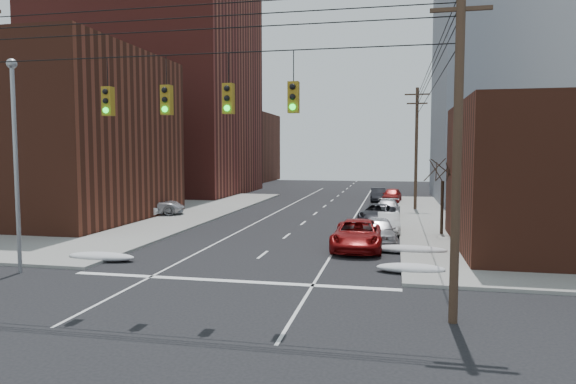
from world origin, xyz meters
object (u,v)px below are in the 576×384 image
at_px(parked_car_f, 378,195).
at_px(parked_car_e, 392,195).
at_px(parked_car_d, 387,209).
at_px(lot_car_b, 151,205).
at_px(parked_car_b, 389,223).
at_px(parked_car_a, 379,230).
at_px(parked_car_c, 377,213).
at_px(red_pickup, 358,235).
at_px(lot_car_a, 134,208).
at_px(lot_car_c, 73,205).
at_px(lot_car_d, 92,203).

bearing_deg(parked_car_f, parked_car_e, -38.25).
bearing_deg(parked_car_d, lot_car_b, -168.05).
bearing_deg(lot_car_b, parked_car_b, -123.19).
relative_size(parked_car_a, parked_car_d, 0.90).
distance_m(parked_car_d, parked_car_e, 12.42).
bearing_deg(parked_car_b, parked_car_f, 91.11).
xyz_separation_m(parked_car_c, parked_car_e, (1.00, 15.58, 0.07)).
height_order(red_pickup, lot_car_a, red_pickup).
distance_m(parked_car_d, lot_car_c, 25.97).
bearing_deg(parked_car_a, parked_car_c, 85.56).
bearing_deg(lot_car_b, lot_car_c, 79.92).
relative_size(parked_car_c, parked_car_e, 1.11).
bearing_deg(parked_car_b, parked_car_d, 88.95).
bearing_deg(red_pickup, parked_car_c, 86.23).
bearing_deg(parked_car_b, parked_car_e, 87.24).
relative_size(parked_car_b, parked_car_c, 0.80).
bearing_deg(lot_car_c, parked_car_a, -94.69).
bearing_deg(parked_car_f, lot_car_d, -148.62).
bearing_deg(parked_car_e, parked_car_a, -86.17).
bearing_deg(parked_car_e, lot_car_b, -135.88).
xyz_separation_m(red_pickup, lot_car_a, (-18.56, 9.66, -0.01)).
height_order(parked_car_e, lot_car_b, lot_car_b).
relative_size(red_pickup, parked_car_e, 1.29).
bearing_deg(parked_car_b, lot_car_d, 163.56).
xyz_separation_m(parked_car_a, lot_car_a, (-19.65, 7.54, 0.04)).
bearing_deg(parked_car_a, parked_car_e, 81.53).
bearing_deg(red_pickup, lot_car_d, 152.60).
xyz_separation_m(parked_car_e, lot_car_b, (-19.41, -15.67, 0.15)).
height_order(parked_car_a, parked_car_d, parked_car_a).
height_order(parked_car_e, lot_car_a, parked_car_e).
height_order(red_pickup, parked_car_d, red_pickup).
xyz_separation_m(lot_car_c, lot_car_d, (0.07, 2.59, -0.12)).
distance_m(lot_car_a, lot_car_c, 5.68).
height_order(lot_car_a, lot_car_b, lot_car_b).
relative_size(parked_car_a, parked_car_c, 0.88).
distance_m(parked_car_d, lot_car_d, 25.60).
height_order(parked_car_d, lot_car_a, lot_car_a).
xyz_separation_m(parked_car_c, parked_car_f, (-0.46, 16.71, 0.02)).
relative_size(parked_car_c, lot_car_b, 0.91).
distance_m(parked_car_a, parked_car_c, 8.84).
height_order(parked_car_f, lot_car_d, lot_car_d).
bearing_deg(lot_car_c, parked_car_c, -75.19).
bearing_deg(parked_car_e, lot_car_d, -146.16).
xyz_separation_m(red_pickup, parked_car_f, (0.23, 27.66, -0.09)).
distance_m(parked_car_e, lot_car_c, 30.83).
height_order(red_pickup, lot_car_d, red_pickup).
height_order(parked_car_b, parked_car_e, parked_car_e).
bearing_deg(parked_car_d, lot_car_a, -165.12).
height_order(parked_car_b, parked_car_d, parked_car_d).
xyz_separation_m(parked_car_c, lot_car_a, (-19.25, -1.29, 0.10)).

